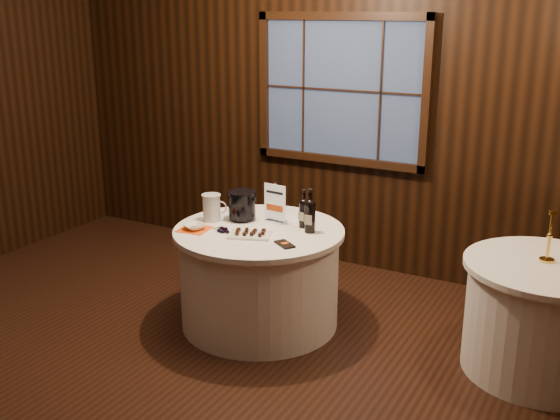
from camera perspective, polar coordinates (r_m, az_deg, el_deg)
The scene contains 15 objects.
ground at distance 4.47m, azimuth -8.52°, elevation -14.71°, with size 6.00×6.00×0.00m, color black.
back_wall at distance 6.01m, azimuth 5.41°, elevation 9.39°, with size 6.00×0.10×3.00m.
main_table at distance 5.02m, azimuth -1.80°, elevation -5.79°, with size 1.28×1.28×0.77m.
side_table at distance 4.72m, azimuth 21.90°, elevation -8.70°, with size 1.08×1.08×0.77m.
sign_stand at distance 5.00m, azimuth -0.40°, elevation 0.07°, with size 0.19×0.11×0.31m.
port_bottle_left at distance 4.89m, azimuth 2.08°, elevation -0.10°, with size 0.07×0.07×0.29m.
port_bottle_right at distance 4.78m, azimuth 2.63°, elevation -0.32°, with size 0.08×0.08×0.33m.
ice_bucket at distance 5.07m, azimuth -3.34°, elevation 0.44°, with size 0.23×0.23×0.23m.
chocolate_plate at distance 4.73m, azimuth -2.65°, elevation -2.08°, with size 0.35×0.29×0.04m.
chocolate_box at distance 4.55m, azimuth 0.41°, elevation -3.00°, with size 0.17×0.08×0.01m, color black.
grape_bunch at distance 4.83m, azimuth -4.92°, elevation -1.72°, with size 0.17×0.08×0.04m.
glass_pitcher at distance 5.07m, azimuth -5.97°, elevation 0.22°, with size 0.19×0.15×0.21m.
orange_napkin at distance 4.92m, azimuth -7.45°, elevation -1.67°, with size 0.22×0.22×0.00m, color #F15614.
cracker_bowl at distance 4.91m, azimuth -7.46°, elevation -1.44°, with size 0.16×0.16×0.04m, color white.
brass_candlestick at distance 4.57m, azimuth 22.36°, elevation -2.69°, with size 0.10×0.10×0.35m.
Camera 1 is at (2.37, -2.98, 2.34)m, focal length 42.00 mm.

